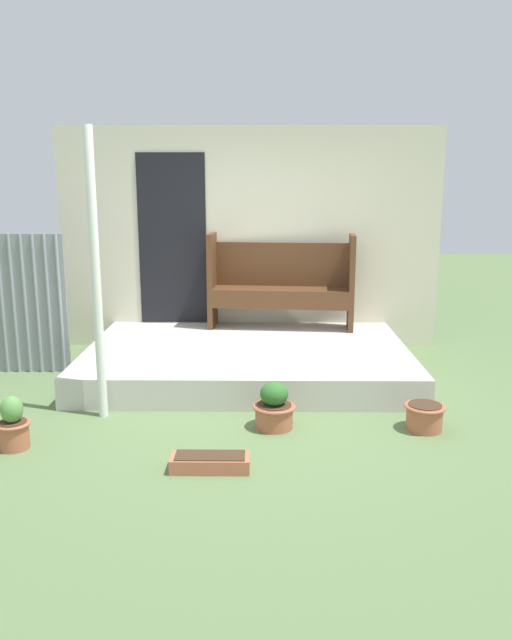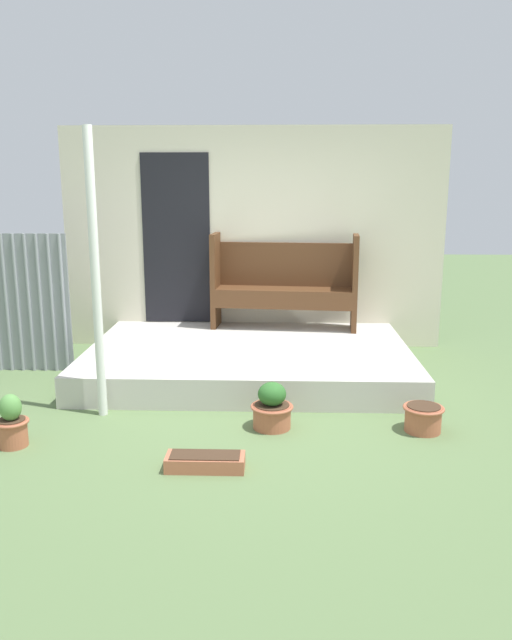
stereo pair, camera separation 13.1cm
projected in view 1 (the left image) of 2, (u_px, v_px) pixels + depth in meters
name	position (u px, v px, depth m)	size (l,w,h in m)	color
ground_plane	(252.00, 412.00, 5.46)	(24.00, 24.00, 0.00)	#5B7547
porch_slab	(247.00, 360.00, 6.53)	(3.31, 2.26, 0.29)	beige
house_wall	(246.00, 239.00, 7.41)	(4.51, 0.08, 2.60)	beige
support_post	(96.00, 277.00, 5.11)	(0.08, 0.08, 2.41)	white
bench	(281.00, 280.00, 7.25)	(1.70, 0.54, 1.10)	#54331C
flower_pot_left	(13.00, 426.00, 4.68)	(0.26, 0.26, 0.42)	#B26042
flower_pot_middle	(274.00, 408.00, 5.08)	(0.35, 0.35, 0.39)	#B26042
flower_pot_right	(424.00, 416.00, 5.05)	(0.33, 0.33, 0.22)	#B26042
planter_box_rect	(210.00, 462.00, 4.36)	(0.55, 0.21, 0.11)	#B76647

